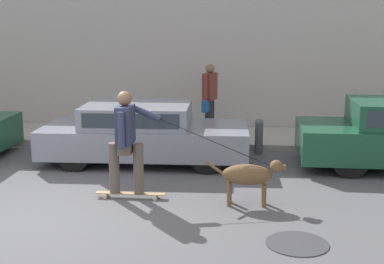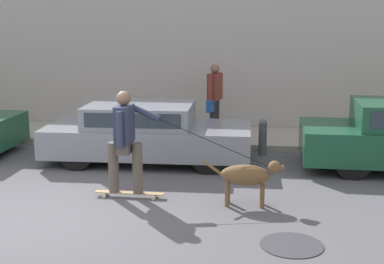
{
  "view_description": "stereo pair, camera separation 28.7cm",
  "coord_description": "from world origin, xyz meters",
  "px_view_note": "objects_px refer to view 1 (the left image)",
  "views": [
    {
      "loc": [
        2.81,
        -6.91,
        2.8
      ],
      "look_at": [
        1.97,
        1.71,
        0.95
      ],
      "focal_mm": 50.0,
      "sensor_mm": 36.0,
      "label": 1
    },
    {
      "loc": [
        3.1,
        -6.88,
        2.8
      ],
      "look_at": [
        1.97,
        1.71,
        0.95
      ],
      "focal_mm": 50.0,
      "sensor_mm": 36.0,
      "label": 2
    }
  ],
  "objects_px": {
    "dog": "(249,175)",
    "fire_hydrant": "(259,136)",
    "parked_car_1": "(144,134)",
    "pedestrian_with_bag": "(210,97)",
    "skateboarder": "(126,139)"
  },
  "relations": [
    {
      "from": "dog",
      "to": "fire_hydrant",
      "type": "xyz_separation_m",
      "value": [
        0.22,
        3.16,
        -0.07
      ]
    },
    {
      "from": "dog",
      "to": "parked_car_1",
      "type": "bearing_deg",
      "value": 131.7
    },
    {
      "from": "parked_car_1",
      "to": "pedestrian_with_bag",
      "type": "relative_size",
      "value": 2.45
    },
    {
      "from": "skateboarder",
      "to": "fire_hydrant",
      "type": "bearing_deg",
      "value": 55.0
    },
    {
      "from": "skateboarder",
      "to": "fire_hydrant",
      "type": "xyz_separation_m",
      "value": [
        2.13,
        3.03,
        -0.57
      ]
    },
    {
      "from": "dog",
      "to": "fire_hydrant",
      "type": "bearing_deg",
      "value": 86.19
    },
    {
      "from": "parked_car_1",
      "to": "dog",
      "type": "height_order",
      "value": "parked_car_1"
    },
    {
      "from": "skateboarder",
      "to": "pedestrian_with_bag",
      "type": "distance_m",
      "value": 4.25
    },
    {
      "from": "skateboarder",
      "to": "pedestrian_with_bag",
      "type": "relative_size",
      "value": 1.71
    },
    {
      "from": "skateboarder",
      "to": "parked_car_1",
      "type": "bearing_deg",
      "value": 94.02
    },
    {
      "from": "parked_car_1",
      "to": "fire_hydrant",
      "type": "bearing_deg",
      "value": 18.19
    },
    {
      "from": "fire_hydrant",
      "to": "dog",
      "type": "bearing_deg",
      "value": -94.07
    },
    {
      "from": "pedestrian_with_bag",
      "to": "skateboarder",
      "type": "bearing_deg",
      "value": 92.85
    },
    {
      "from": "parked_car_1",
      "to": "skateboarder",
      "type": "distance_m",
      "value": 2.25
    },
    {
      "from": "parked_car_1",
      "to": "fire_hydrant",
      "type": "height_order",
      "value": "parked_car_1"
    }
  ]
}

